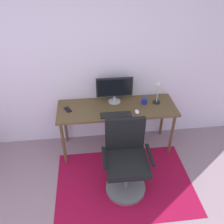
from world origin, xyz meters
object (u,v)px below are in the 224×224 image
monitor (114,88)px  cell_phone (68,110)px  desk (117,112)px  keyboard (116,115)px  coffee_cup (144,101)px  desk_lamp (158,89)px  office_chair (126,163)px  computer_mouse (137,112)px

monitor → cell_phone: (-0.68, -0.14, -0.22)m
desk → keyboard: 0.21m
desk → keyboard: bearing=-101.7°
desk → monitor: (-0.02, 0.16, 0.31)m
monitor → keyboard: monitor is taller
cell_phone → coffee_cup: bearing=-26.2°
coffee_cup → cell_phone: 1.11m
desk → monitor: monitor is taller
coffee_cup → cell_phone: size_ratio=0.62×
keyboard → cell_phone: 0.69m
desk_lamp → office_chair: desk_lamp is taller
monitor → office_chair: size_ratio=0.53×
computer_mouse → coffee_cup: bearing=56.0°
desk_lamp → coffee_cup: bearing=-178.0°
computer_mouse → cell_phone: 0.98m
coffee_cup → cell_phone: bearing=-177.8°
monitor → desk_lamp: 0.62m
keyboard → computer_mouse: computer_mouse is taller
monitor → keyboard: (-0.02, -0.35, -0.22)m
computer_mouse → office_chair: 0.73m
keyboard → desk_lamp: bearing=21.8°
monitor → cell_phone: bearing=-168.5°
desk → office_chair: (0.02, -0.76, -0.25)m
desk → desk_lamp: size_ratio=4.70×
monitor → coffee_cup: size_ratio=6.11×
computer_mouse → cell_phone: computer_mouse is taller
keyboard → cell_phone: size_ratio=3.07×
desk → desk_lamp: 0.68m
desk → cell_phone: size_ratio=12.22×
coffee_cup → office_chair: bearing=-115.5°
cell_phone → office_chair: size_ratio=0.14×
computer_mouse → office_chair: bearing=-112.0°
monitor → keyboard: bearing=-93.6°
keyboard → office_chair: office_chair is taller
coffee_cup → office_chair: size_ratio=0.09×
cell_phone → monitor: bearing=-16.9°
monitor → office_chair: monitor is taller
keyboard → desk_lamp: 0.72m
cell_phone → desk_lamp: desk_lamp is taller
desk → cell_phone: 0.71m
desk_lamp → office_chair: size_ratio=0.36×
coffee_cup → cell_phone: coffee_cup is taller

